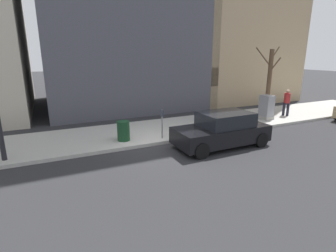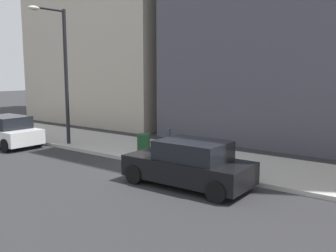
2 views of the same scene
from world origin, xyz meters
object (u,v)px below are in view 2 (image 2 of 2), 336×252
(parking_meter, at_px, (169,142))
(trash_bin, at_px, (144,144))
(parked_car_white, at_px, (6,131))
(streetlamp, at_px, (61,65))
(parked_car_black, at_px, (189,164))

(parking_meter, height_order, trash_bin, parking_meter)
(parking_meter, bearing_deg, parked_car_white, 100.63)
(parked_car_white, distance_m, streetlamp, 4.49)
(parking_meter, xyz_separation_m, streetlamp, (-0.17, 6.37, 3.04))
(parked_car_white, relative_size, trash_bin, 4.69)
(parking_meter, distance_m, streetlamp, 7.06)
(parked_car_black, height_order, parking_meter, parked_car_black)
(parked_car_black, relative_size, parking_meter, 3.13)
(parked_car_black, relative_size, trash_bin, 4.69)
(trash_bin, bearing_deg, parked_car_white, 106.34)
(parked_car_black, xyz_separation_m, trash_bin, (2.17, 3.83, -0.14))
(parked_car_black, height_order, streetlamp, streetlamp)
(parked_car_black, xyz_separation_m, streetlamp, (1.56, 8.48, 3.28))
(streetlamp, xyz_separation_m, trash_bin, (0.62, -4.65, -3.42))
(streetlamp, distance_m, trash_bin, 5.81)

